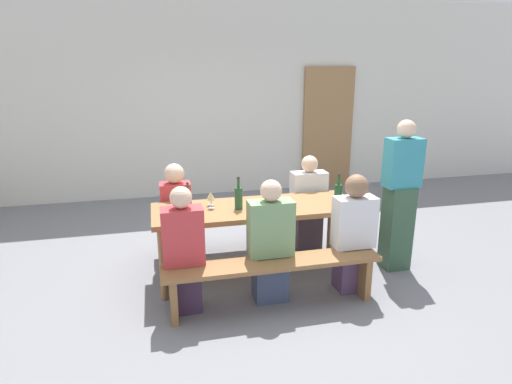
{
  "coord_description": "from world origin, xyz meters",
  "views": [
    {
      "loc": [
        -0.95,
        -3.99,
        2.11
      ],
      "look_at": [
        0.0,
        0.0,
        0.9
      ],
      "focal_mm": 30.13,
      "sensor_mm": 36.0,
      "label": 1
    }
  ],
  "objects": [
    {
      "name": "ground_plane",
      "position": [
        0.0,
        0.0,
        0.0
      ],
      "size": [
        24.0,
        24.0,
        0.0
      ],
      "primitive_type": "plane",
      "color": "slate"
    },
    {
      "name": "back_wall",
      "position": [
        0.0,
        3.19,
        1.6
      ],
      "size": [
        14.0,
        0.2,
        3.2
      ],
      "primitive_type": "cube",
      "color": "silver",
      "rests_on": "ground"
    },
    {
      "name": "wooden_door",
      "position": [
        2.02,
        3.05,
        1.05
      ],
      "size": [
        0.9,
        0.06,
        2.1
      ],
      "primitive_type": "cube",
      "color": "#9E7247",
      "rests_on": "ground"
    },
    {
      "name": "tasting_table",
      "position": [
        0.0,
        0.0,
        0.67
      ],
      "size": [
        2.06,
        0.72,
        0.75
      ],
      "color": "olive",
      "rests_on": "ground"
    },
    {
      "name": "bench_near",
      "position": [
        0.0,
        -0.66,
        0.35
      ],
      "size": [
        1.96,
        0.3,
        0.45
      ],
      "color": "olive",
      "rests_on": "ground"
    },
    {
      "name": "bench_far",
      "position": [
        0.0,
        0.66,
        0.35
      ],
      "size": [
        1.96,
        0.3,
        0.45
      ],
      "color": "olive",
      "rests_on": "ground"
    },
    {
      "name": "wine_bottle_0",
      "position": [
        -0.19,
        -0.04,
        0.87
      ],
      "size": [
        0.08,
        0.08,
        0.32
      ],
      "color": "#234C2D",
      "rests_on": "tasting_table"
    },
    {
      "name": "wine_bottle_1",
      "position": [
        -0.68,
        -0.09,
        0.87
      ],
      "size": [
        0.06,
        0.06,
        0.32
      ],
      "color": "#234C2D",
      "rests_on": "tasting_table"
    },
    {
      "name": "wine_bottle_2",
      "position": [
        0.8,
        -0.19,
        0.87
      ],
      "size": [
        0.08,
        0.08,
        0.33
      ],
      "color": "#194723",
      "rests_on": "tasting_table"
    },
    {
      "name": "wine_bottle_3",
      "position": [
        0.93,
        -0.22,
        0.86
      ],
      "size": [
        0.07,
        0.07,
        0.3
      ],
      "color": "#332814",
      "rests_on": "tasting_table"
    },
    {
      "name": "wine_glass_0",
      "position": [
        -0.44,
        0.13,
        0.85
      ],
      "size": [
        0.08,
        0.08,
        0.15
      ],
      "color": "silver",
      "rests_on": "tasting_table"
    },
    {
      "name": "wine_glass_1",
      "position": [
        -0.45,
        0.04,
        0.87
      ],
      "size": [
        0.07,
        0.07,
        0.17
      ],
      "color": "silver",
      "rests_on": "tasting_table"
    },
    {
      "name": "seated_guest_near_0",
      "position": [
        -0.77,
        -0.51,
        0.54
      ],
      "size": [
        0.36,
        0.24,
        1.15
      ],
      "rotation": [
        0.0,
        0.0,
        1.57
      ],
      "color": "#3C2841",
      "rests_on": "ground"
    },
    {
      "name": "seated_guest_near_1",
      "position": [
        0.01,
        -0.51,
        0.54
      ],
      "size": [
        0.41,
        0.24,
        1.16
      ],
      "rotation": [
        0.0,
        0.0,
        1.57
      ],
      "color": "#3B4662",
      "rests_on": "ground"
    },
    {
      "name": "seated_guest_near_2",
      "position": [
        0.83,
        -0.51,
        0.55
      ],
      "size": [
        0.39,
        0.24,
        1.16
      ],
      "rotation": [
        0.0,
        0.0,
        1.57
      ],
      "color": "#563D5F",
      "rests_on": "ground"
    },
    {
      "name": "seated_guest_far_0",
      "position": [
        -0.77,
        0.51,
        0.54
      ],
      "size": [
        0.32,
        0.24,
        1.12
      ],
      "rotation": [
        0.0,
        0.0,
        -1.57
      ],
      "color": "navy",
      "rests_on": "ground"
    },
    {
      "name": "seated_guest_far_1",
      "position": [
        0.75,
        0.51,
        0.53
      ],
      "size": [
        0.41,
        0.24,
        1.13
      ],
      "rotation": [
        0.0,
        0.0,
        -1.57
      ],
      "color": "#493842",
      "rests_on": "ground"
    },
    {
      "name": "standing_host",
      "position": [
        1.5,
        -0.18,
        0.77
      ],
      "size": [
        0.36,
        0.24,
        1.6
      ],
      "rotation": [
        0.0,
        0.0,
        3.14
      ],
      "color": "#34543D",
      "rests_on": "ground"
    }
  ]
}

